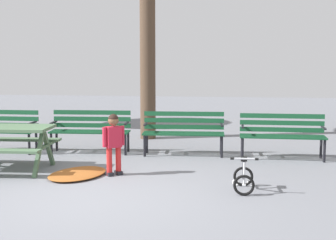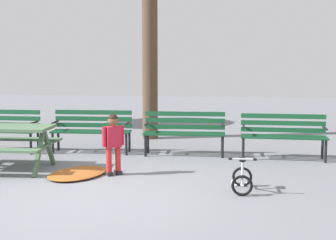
{
  "view_description": "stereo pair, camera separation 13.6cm",
  "coord_description": "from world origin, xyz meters",
  "px_view_note": "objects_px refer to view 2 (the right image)",
  "views": [
    {
      "loc": [
        1.99,
        -6.4,
        1.92
      ],
      "look_at": [
        0.92,
        2.0,
        0.85
      ],
      "focal_mm": 52.63,
      "sensor_mm": 36.0,
      "label": 1
    },
    {
      "loc": [
        2.12,
        -6.38,
        1.92
      ],
      "look_at": [
        0.92,
        2.0,
        0.85
      ],
      "focal_mm": 52.63,
      "sensor_mm": 36.0,
      "label": 2
    }
  ],
  "objects_px": {
    "park_bench_far_left": "(1,127)",
    "kids_bicycle": "(242,178)",
    "park_bench_left": "(92,127)",
    "park_bench_far_right": "(283,132)",
    "child_standing": "(113,139)",
    "park_bench_right": "(185,129)"
  },
  "relations": [
    {
      "from": "park_bench_far_left",
      "to": "kids_bicycle",
      "type": "relative_size",
      "value": 2.85
    },
    {
      "from": "park_bench_left",
      "to": "park_bench_far_right",
      "type": "height_order",
      "value": "same"
    },
    {
      "from": "park_bench_far_right",
      "to": "child_standing",
      "type": "bearing_deg",
      "value": -149.03
    },
    {
      "from": "park_bench_far_left",
      "to": "park_bench_far_right",
      "type": "height_order",
      "value": "same"
    },
    {
      "from": "park_bench_left",
      "to": "kids_bicycle",
      "type": "height_order",
      "value": "park_bench_left"
    },
    {
      "from": "park_bench_far_left",
      "to": "child_standing",
      "type": "distance_m",
      "value": 3.3
    },
    {
      "from": "park_bench_far_left",
      "to": "park_bench_left",
      "type": "distance_m",
      "value": 1.9
    },
    {
      "from": "child_standing",
      "to": "park_bench_right",
      "type": "bearing_deg",
      "value": 62.5
    },
    {
      "from": "park_bench_left",
      "to": "park_bench_right",
      "type": "height_order",
      "value": "same"
    },
    {
      "from": "park_bench_far_right",
      "to": "kids_bicycle",
      "type": "relative_size",
      "value": 2.85
    },
    {
      "from": "kids_bicycle",
      "to": "park_bench_far_left",
      "type": "bearing_deg",
      "value": 153.83
    },
    {
      "from": "park_bench_far_left",
      "to": "park_bench_left",
      "type": "xyz_separation_m",
      "value": [
        1.9,
        0.16,
        0.0
      ]
    },
    {
      "from": "park_bench_far_left",
      "to": "park_bench_far_right",
      "type": "relative_size",
      "value": 1.0
    },
    {
      "from": "park_bench_far_left",
      "to": "park_bench_far_right",
      "type": "xyz_separation_m",
      "value": [
        5.7,
        0.02,
        0.0
      ]
    },
    {
      "from": "park_bench_left",
      "to": "child_standing",
      "type": "bearing_deg",
      "value": -63.65
    },
    {
      "from": "park_bench_right",
      "to": "park_bench_far_left",
      "type": "bearing_deg",
      "value": -177.64
    },
    {
      "from": "park_bench_left",
      "to": "child_standing",
      "type": "relative_size",
      "value": 1.59
    },
    {
      "from": "park_bench_left",
      "to": "child_standing",
      "type": "height_order",
      "value": "child_standing"
    },
    {
      "from": "park_bench_far_right",
      "to": "child_standing",
      "type": "xyz_separation_m",
      "value": [
        -2.88,
        -1.73,
        0.08
      ]
    },
    {
      "from": "kids_bicycle",
      "to": "park_bench_far_right",
      "type": "bearing_deg",
      "value": 72.16
    },
    {
      "from": "park_bench_far_right",
      "to": "kids_bicycle",
      "type": "distance_m",
      "value": 2.57
    },
    {
      "from": "park_bench_left",
      "to": "child_standing",
      "type": "xyz_separation_m",
      "value": [
        0.93,
        -1.87,
        0.08
      ]
    }
  ]
}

